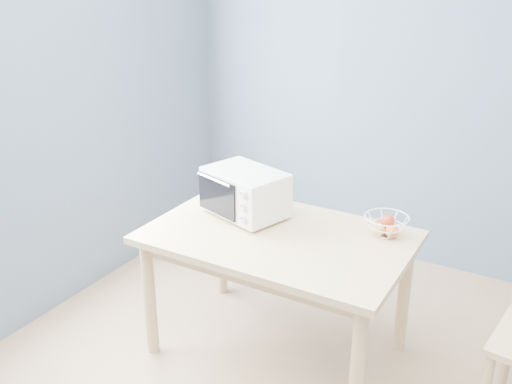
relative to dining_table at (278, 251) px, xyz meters
The scene contains 4 objects.
room 1.13m from the dining_table, 54.85° to the right, with size 4.01×4.51×2.61m.
dining_table is the anchor object (origin of this frame).
toaster_oven 0.41m from the dining_table, 156.34° to the left, with size 0.54×0.44×0.27m.
fruit_basket 0.60m from the dining_table, 28.50° to the left, with size 0.28×0.28×0.12m.
Camera 1 is at (0.76, -1.71, 2.11)m, focal length 40.00 mm.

